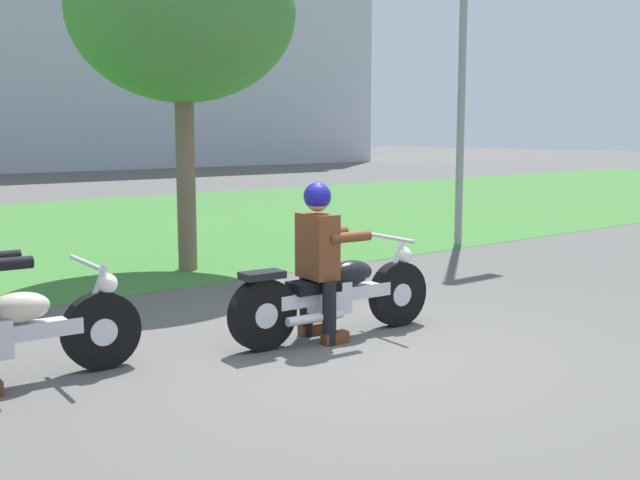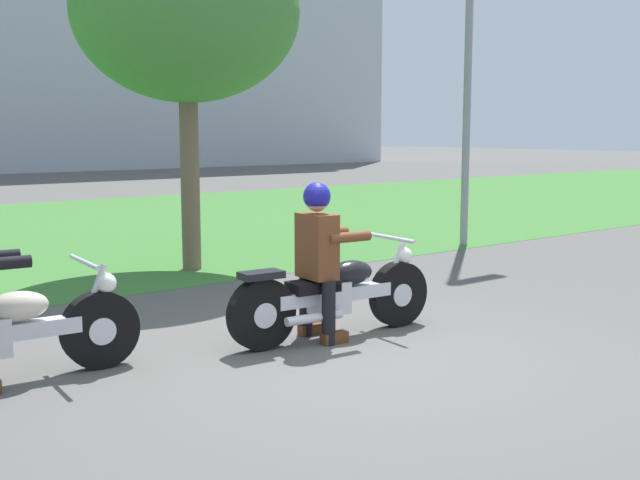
# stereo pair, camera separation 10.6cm
# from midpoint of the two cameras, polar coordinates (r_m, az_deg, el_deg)

# --- Properties ---
(ground) EXTENTS (120.00, 120.00, 0.00)m
(ground) POSITION_cam_midpoint_polar(r_m,az_deg,el_deg) (6.48, 2.96, -8.33)
(ground) COLOR #565451
(grass_verge) EXTENTS (60.00, 12.00, 0.01)m
(grass_verge) POSITION_cam_midpoint_polar(r_m,az_deg,el_deg) (14.66, -21.61, 0.33)
(grass_verge) COLOR #3D7533
(grass_verge) RESTS_ON ground
(motorcycle_lead) EXTENTS (2.08, 0.66, 0.86)m
(motorcycle_lead) POSITION_cam_midpoint_polar(r_m,az_deg,el_deg) (6.90, 1.53, -4.06)
(motorcycle_lead) COLOR black
(motorcycle_lead) RESTS_ON ground
(rider_lead) EXTENTS (0.57, 0.49, 1.38)m
(rider_lead) POSITION_cam_midpoint_polar(r_m,az_deg,el_deg) (6.73, 0.36, -0.67)
(rider_lead) COLOR black
(rider_lead) RESTS_ON ground
(tree_roadside) EXTENTS (2.88, 2.88, 4.48)m
(tree_roadside) POSITION_cam_midpoint_polar(r_m,az_deg,el_deg) (10.39, -9.46, 16.13)
(tree_roadside) COLOR brown
(tree_roadside) RESTS_ON ground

